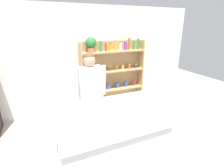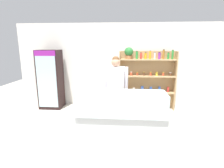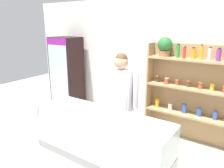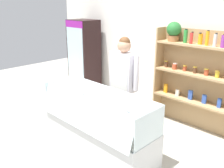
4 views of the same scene
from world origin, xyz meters
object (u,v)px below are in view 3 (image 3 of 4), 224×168
shop_clerk (121,95)px  drinks_fridge (67,75)px  deli_display_case (101,159)px  shelving_unit (191,86)px

shop_clerk → drinks_fridge: bearing=158.1°
drinks_fridge → deli_display_case: (2.30, -1.63, -0.62)m
drinks_fridge → shelving_unit: shelving_unit is taller
shelving_unit → deli_display_case: 2.07m
drinks_fridge → shop_clerk: bearing=-21.9°
shelving_unit → deli_display_case: bearing=-111.5°
drinks_fridge → shelving_unit: size_ratio=0.96×
drinks_fridge → shop_clerk: size_ratio=1.07×
shelving_unit → shop_clerk: shelving_unit is taller
shelving_unit → deli_display_case: size_ratio=0.98×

